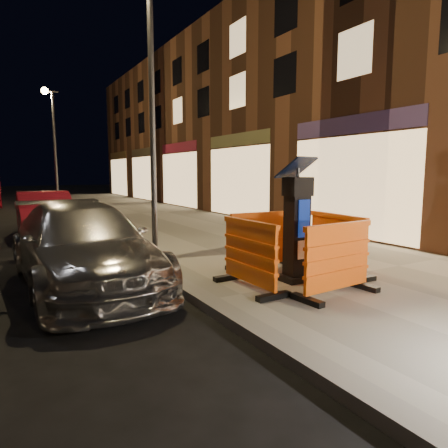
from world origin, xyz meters
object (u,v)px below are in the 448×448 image
barrier_front (338,260)px  barrier_back (264,241)px  barrier_kerbside (250,255)px  parking_kiosk (297,224)px  car_red (46,237)px  barrier_bldgside (337,244)px  car_silver (84,286)px

barrier_front → barrier_back: 1.90m
barrier_front → barrier_kerbside: bearing=130.8°
parking_kiosk → barrier_kerbside: (-0.95, 0.00, -0.44)m
car_red → barrier_bldgside: bearing=-63.3°
barrier_front → barrier_back: size_ratio=1.00×
parking_kiosk → barrier_front: bearing=-89.2°
car_silver → car_red: (0.02, 6.21, 0.00)m
barrier_bldgside → car_red: (-4.04, 8.24, -0.70)m
barrier_front → car_red: barrier_front is taller
barrier_back → car_red: 7.95m
parking_kiosk → barrier_bldgside: bearing=0.8°
parking_kiosk → car_red: 8.87m
barrier_front → barrier_kerbside: same height
parking_kiosk → barrier_bldgside: size_ratio=1.40×
barrier_front → car_silver: barrier_front is taller
barrier_back → barrier_bldgside: (0.95, -0.95, 0.00)m
barrier_front → barrier_bldgside: same height
parking_kiosk → car_silver: bearing=147.7°
barrier_bldgside → parking_kiosk: bearing=92.8°
barrier_back → car_red: (-3.09, 7.29, -0.70)m
parking_kiosk → barrier_back: bearing=90.8°
barrier_front → barrier_back: (0.00, 1.90, 0.00)m
barrier_back → barrier_kerbside: (-0.95, -0.95, 0.00)m
barrier_kerbside → car_red: bearing=13.3°
barrier_kerbside → car_silver: (-2.17, 2.03, -0.70)m
barrier_bldgside → barrier_front: bearing=137.8°
barrier_front → barrier_kerbside: size_ratio=1.00×
barrier_back → car_red: bearing=116.8°
barrier_bldgside → car_red: size_ratio=0.33×
barrier_kerbside → car_red: size_ratio=0.33×
parking_kiosk → barrier_bldgside: (0.95, 0.00, -0.44)m
parking_kiosk → barrier_kerbside: size_ratio=1.40×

